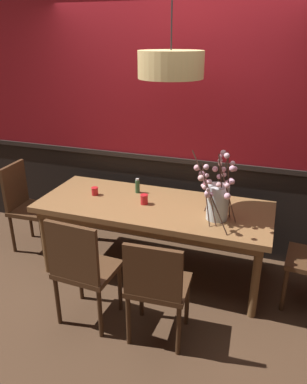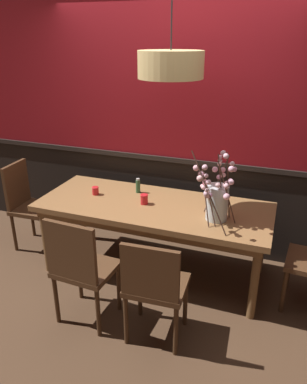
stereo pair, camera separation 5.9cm
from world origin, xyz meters
name	(u,v)px [view 1 (the left image)]	position (x,y,z in m)	size (l,w,h in m)	color
ground_plane	(154,270)	(0.00, 0.00, 0.00)	(24.00, 24.00, 0.00)	#4C3321
back_wall	(175,116)	(0.00, 0.66, 1.44)	(5.47, 0.14, 2.90)	black
dining_table	(154,212)	(0.00, 0.00, 0.66)	(2.18, 0.87, 0.74)	olive
chair_near_side_left	(82,266)	(-0.29, -0.87, 0.54)	(0.47, 0.42, 0.96)	#4C301C
chair_head_west_end	(26,203)	(-1.47, 0.02, 0.53)	(0.45, 0.42, 0.95)	#4C301C
chair_far_side_left	(148,186)	(-0.37, 0.87, 0.55)	(0.46, 0.42, 0.98)	#4C301C
chair_near_side_right	(157,285)	(0.32, -0.86, 0.52)	(0.47, 0.41, 0.89)	#4C301C
vase_with_blossoms	(217,199)	(0.61, -0.11, 0.93)	(0.38, 0.57, 0.64)	silver
candle_holder_nearer_center	(144,199)	(-0.09, -0.02, 0.79)	(0.07, 0.07, 0.09)	red
candle_holder_nearer_edge	(95,191)	(-0.62, 0.02, 0.78)	(0.07, 0.07, 0.08)	red
condiment_bottle	(137,186)	(-0.24, 0.22, 0.81)	(0.04, 0.04, 0.15)	#2D5633
pendant_lamp	(171,65)	(0.15, 0.00, 1.98)	(0.53, 0.53, 1.03)	tan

